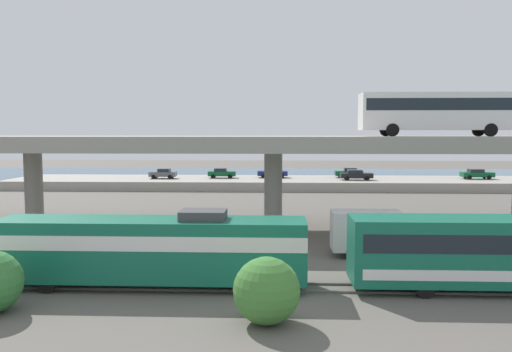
{
  "coord_description": "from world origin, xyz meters",
  "views": [
    {
      "loc": [
        0.35,
        -22.91,
        8.27
      ],
      "look_at": [
        -1.35,
        17.88,
        4.83
      ],
      "focal_mm": 36.27,
      "sensor_mm": 36.0,
      "label": 1
    }
  ],
  "objects_px": {
    "service_truck_west": "(379,232)",
    "parked_car_3": "(163,173)",
    "transit_bus_on_overpass": "(437,110)",
    "parked_car_0": "(349,173)",
    "parked_car_5": "(222,173)",
    "train_locomotive": "(136,247)",
    "parked_car_1": "(272,173)",
    "parked_car_2": "(356,175)",
    "parked_car_4": "(477,174)"
  },
  "relations": [
    {
      "from": "service_truck_west",
      "to": "parked_car_1",
      "type": "bearing_deg",
      "value": 99.6
    },
    {
      "from": "transit_bus_on_overpass",
      "to": "parked_car_3",
      "type": "distance_m",
      "value": 47.27
    },
    {
      "from": "train_locomotive",
      "to": "service_truck_west",
      "type": "distance_m",
      "value": 16.23
    },
    {
      "from": "service_truck_west",
      "to": "parked_car_3",
      "type": "xyz_separation_m",
      "value": [
        -24.14,
        42.89,
        0.45
      ]
    },
    {
      "from": "train_locomotive",
      "to": "service_truck_west",
      "type": "xyz_separation_m",
      "value": [
        14.39,
        7.49,
        -0.55
      ]
    },
    {
      "from": "parked_car_0",
      "to": "parked_car_3",
      "type": "height_order",
      "value": "same"
    },
    {
      "from": "transit_bus_on_overpass",
      "to": "train_locomotive",
      "type": "bearing_deg",
      "value": -143.99
    },
    {
      "from": "parked_car_1",
      "to": "parked_car_5",
      "type": "xyz_separation_m",
      "value": [
        -7.75,
        -0.88,
        -0.0
      ]
    },
    {
      "from": "train_locomotive",
      "to": "service_truck_west",
      "type": "relative_size",
      "value": 2.59
    },
    {
      "from": "service_truck_west",
      "to": "train_locomotive",
      "type": "bearing_deg",
      "value": -152.49
    },
    {
      "from": "parked_car_1",
      "to": "parked_car_5",
      "type": "distance_m",
      "value": 7.8
    },
    {
      "from": "parked_car_5",
      "to": "parked_car_4",
      "type": "bearing_deg",
      "value": -0.23
    },
    {
      "from": "train_locomotive",
      "to": "parked_car_5",
      "type": "xyz_separation_m",
      "value": [
        -0.98,
        51.67,
        -0.1
      ]
    },
    {
      "from": "parked_car_4",
      "to": "parked_car_1",
      "type": "bearing_deg",
      "value": 178.08
    },
    {
      "from": "train_locomotive",
      "to": "parked_car_5",
      "type": "height_order",
      "value": "train_locomotive"
    },
    {
      "from": "parked_car_4",
      "to": "parked_car_5",
      "type": "relative_size",
      "value": 1.1
    },
    {
      "from": "transit_bus_on_overpass",
      "to": "service_truck_west",
      "type": "xyz_separation_m",
      "value": [
        -5.76,
        -7.15,
        -8.39
      ]
    },
    {
      "from": "service_truck_west",
      "to": "parked_car_0",
      "type": "distance_m",
      "value": 45.89
    },
    {
      "from": "parked_car_0",
      "to": "parked_car_4",
      "type": "xyz_separation_m",
      "value": [
        18.81,
        -1.66,
        0.0
      ]
    },
    {
      "from": "parked_car_0",
      "to": "parked_car_2",
      "type": "distance_m",
      "value": 4.05
    },
    {
      "from": "train_locomotive",
      "to": "transit_bus_on_overpass",
      "type": "xyz_separation_m",
      "value": [
        20.14,
        14.64,
        7.84
      ]
    },
    {
      "from": "parked_car_2",
      "to": "parked_car_4",
      "type": "distance_m",
      "value": 18.48
    },
    {
      "from": "transit_bus_on_overpass",
      "to": "parked_car_4",
      "type": "distance_m",
      "value": 41.49
    },
    {
      "from": "transit_bus_on_overpass",
      "to": "parked_car_1",
      "type": "distance_m",
      "value": 40.97
    },
    {
      "from": "parked_car_0",
      "to": "parked_car_2",
      "type": "bearing_deg",
      "value": 96.7
    },
    {
      "from": "parked_car_4",
      "to": "transit_bus_on_overpass",
      "type": "bearing_deg",
      "value": -115.11
    },
    {
      "from": "parked_car_3",
      "to": "parked_car_5",
      "type": "bearing_deg",
      "value": -171.68
    },
    {
      "from": "parked_car_4",
      "to": "parked_car_3",
      "type": "bearing_deg",
      "value": -178.63
    },
    {
      "from": "parked_car_4",
      "to": "parked_car_5",
      "type": "bearing_deg",
      "value": 179.77
    },
    {
      "from": "train_locomotive",
      "to": "parked_car_1",
      "type": "relative_size",
      "value": 3.83
    },
    {
      "from": "parked_car_2",
      "to": "service_truck_west",
      "type": "bearing_deg",
      "value": -96.45
    },
    {
      "from": "service_truck_west",
      "to": "parked_car_3",
      "type": "relative_size",
      "value": 1.7
    },
    {
      "from": "parked_car_4",
      "to": "service_truck_west",
      "type": "bearing_deg",
      "value": -117.63
    },
    {
      "from": "parked_car_1",
      "to": "parked_car_2",
      "type": "distance_m",
      "value": 12.79
    },
    {
      "from": "parked_car_2",
      "to": "parked_car_5",
      "type": "relative_size",
      "value": 1.12
    },
    {
      "from": "transit_bus_on_overpass",
      "to": "parked_car_1",
      "type": "xyz_separation_m",
      "value": [
        -13.38,
        37.91,
        -7.94
      ]
    },
    {
      "from": "service_truck_west",
      "to": "parked_car_5",
      "type": "bearing_deg",
      "value": 109.18
    },
    {
      "from": "parked_car_1",
      "to": "parked_car_4",
      "type": "distance_m",
      "value": 30.68
    },
    {
      "from": "train_locomotive",
      "to": "parked_car_2",
      "type": "relative_size",
      "value": 3.77
    },
    {
      "from": "parked_car_1",
      "to": "transit_bus_on_overpass",
      "type": "bearing_deg",
      "value": -70.56
    },
    {
      "from": "service_truck_west",
      "to": "parked_car_3",
      "type": "distance_m",
      "value": 49.22
    },
    {
      "from": "parked_car_0",
      "to": "parked_car_3",
      "type": "distance_m",
      "value": 28.52
    },
    {
      "from": "parked_car_0",
      "to": "parked_car_2",
      "type": "height_order",
      "value": "same"
    },
    {
      "from": "parked_car_0",
      "to": "parked_car_5",
      "type": "height_order",
      "value": "same"
    },
    {
      "from": "service_truck_west",
      "to": "parked_car_0",
      "type": "relative_size",
      "value": 1.6
    },
    {
      "from": "transit_bus_on_overpass",
      "to": "parked_car_0",
      "type": "distance_m",
      "value": 39.38
    },
    {
      "from": "parked_car_0",
      "to": "service_truck_west",
      "type": "bearing_deg",
      "value": 84.7
    },
    {
      "from": "transit_bus_on_overpass",
      "to": "parked_car_2",
      "type": "bearing_deg",
      "value": 91.74
    },
    {
      "from": "parked_car_1",
      "to": "parked_car_3",
      "type": "distance_m",
      "value": 16.66
    },
    {
      "from": "train_locomotive",
      "to": "transit_bus_on_overpass",
      "type": "distance_m",
      "value": 26.1
    }
  ]
}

